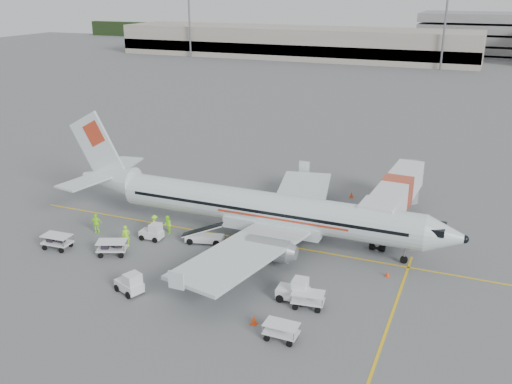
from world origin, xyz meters
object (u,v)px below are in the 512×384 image
at_px(tug_fore, 293,289).
at_px(tug_aft, 151,231).
at_px(belt_loader, 204,230).
at_px(aircraft, 266,187).
at_px(jet_bridge, 396,201).
at_px(tug_mid, 129,282).

bearing_deg(tug_fore, tug_aft, 159.03).
bearing_deg(tug_fore, belt_loader, 146.45).
bearing_deg(tug_aft, belt_loader, 13.15).
distance_m(aircraft, tug_aft, 10.92).
distance_m(jet_bridge, belt_loader, 18.02).
distance_m(aircraft, belt_loader, 6.56).
bearing_deg(aircraft, tug_fore, -57.52).
relative_size(aircraft, belt_loader, 8.24).
distance_m(jet_bridge, tug_mid, 25.69).
bearing_deg(aircraft, belt_loader, -149.76).
relative_size(tug_fore, tug_aft, 1.15).
height_order(aircraft, tug_mid, aircraft).
height_order(jet_bridge, tug_mid, jet_bridge).
height_order(belt_loader, tug_aft, belt_loader).
distance_m(tug_mid, tug_aft, 9.26).
xyz_separation_m(aircraft, tug_aft, (-9.32, -3.88, -4.17)).
height_order(tug_fore, tug_mid, tug_fore).
height_order(belt_loader, tug_fore, belt_loader).
xyz_separation_m(tug_fore, tug_aft, (-14.94, 5.04, -0.11)).
height_order(jet_bridge, belt_loader, jet_bridge).
relative_size(tug_fore, tug_mid, 1.05).
distance_m(tug_fore, tug_mid, 11.96).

